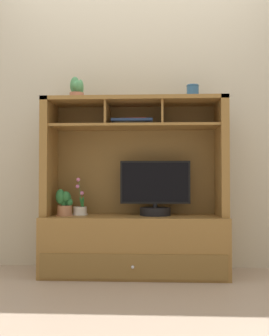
# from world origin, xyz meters

# --- Properties ---
(floor_plane) EXTENTS (6.00, 6.00, 0.02)m
(floor_plane) POSITION_xyz_m (0.00, 0.00, -0.01)
(floor_plane) COLOR tan
(floor_plane) RESTS_ON ground
(back_wall) EXTENTS (6.00, 0.02, 2.80)m
(back_wall) POSITION_xyz_m (0.00, 0.27, 1.40)
(back_wall) COLOR beige
(back_wall) RESTS_ON ground
(media_console) EXTENTS (1.42, 0.52, 1.37)m
(media_console) POSITION_xyz_m (0.00, 0.01, 0.40)
(media_console) COLOR olive
(media_console) RESTS_ON ground
(tv_monitor) EXTENTS (0.55, 0.24, 0.43)m
(tv_monitor) POSITION_xyz_m (0.16, 0.01, 0.63)
(tv_monitor) COLOR black
(tv_monitor) RESTS_ON media_console
(potted_orchid) EXTENTS (0.12, 0.12, 0.30)m
(potted_orchid) POSITION_xyz_m (-0.44, 0.02, 0.51)
(potted_orchid) COLOR silver
(potted_orchid) RESTS_ON media_console
(potted_fern) EXTENTS (0.13, 0.13, 0.21)m
(potted_fern) POSITION_xyz_m (-0.55, -0.04, 0.55)
(potted_fern) COLOR #B27652
(potted_fern) RESTS_ON media_console
(magazine_stack_left) EXTENTS (0.35, 0.25, 0.06)m
(magazine_stack_left) POSITION_xyz_m (-0.01, 0.04, 1.19)
(magazine_stack_left) COLOR slate
(magazine_stack_left) RESTS_ON media_console
(potted_succulent) EXTENTS (0.13, 0.13, 0.19)m
(potted_succulent) POSITION_xyz_m (-0.46, -0.00, 1.45)
(potted_succulent) COLOR #B67054
(potted_succulent) RESTS_ON media_console
(ceramic_vase) EXTENTS (0.10, 0.10, 0.12)m
(ceramic_vase) POSITION_xyz_m (0.46, 0.03, 1.43)
(ceramic_vase) COLOR #31608E
(ceramic_vase) RESTS_ON media_console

